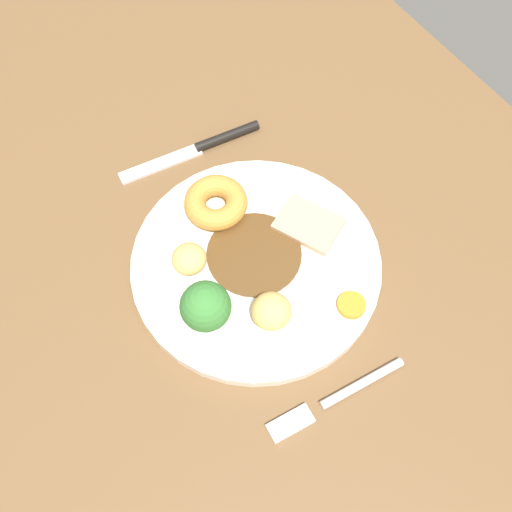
{
  "coord_description": "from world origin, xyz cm",
  "views": [
    {
      "loc": [
        -30.06,
        15.38,
        62.05
      ],
      "look_at": [
        -3.9,
        -1.2,
        6.0
      ],
      "focal_mm": 41.78,
      "sensor_mm": 36.0,
      "label": 1
    }
  ],
  "objects_px": {
    "roast_potato_right": "(271,311)",
    "knife": "(203,146)",
    "dinner_plate": "(256,263)",
    "yorkshire_pudding": "(216,203)",
    "fork": "(333,400)",
    "carrot_coin_front": "(351,305)",
    "roast_potato_left": "(189,259)",
    "meat_slice_main": "(308,224)",
    "broccoli_floret": "(206,307)"
  },
  "relations": [
    {
      "from": "carrot_coin_front",
      "to": "knife",
      "type": "height_order",
      "value": "carrot_coin_front"
    },
    {
      "from": "meat_slice_main",
      "to": "knife",
      "type": "height_order",
      "value": "meat_slice_main"
    },
    {
      "from": "yorkshire_pudding",
      "to": "fork",
      "type": "relative_size",
      "value": 0.47
    },
    {
      "from": "meat_slice_main",
      "to": "roast_potato_left",
      "type": "relative_size",
      "value": 1.82
    },
    {
      "from": "yorkshire_pudding",
      "to": "roast_potato_left",
      "type": "height_order",
      "value": "roast_potato_left"
    },
    {
      "from": "dinner_plate",
      "to": "roast_potato_right",
      "type": "relative_size",
      "value": 6.6
    },
    {
      "from": "knife",
      "to": "carrot_coin_front",
      "type": "bearing_deg",
      "value": 100.29
    },
    {
      "from": "dinner_plate",
      "to": "fork",
      "type": "height_order",
      "value": "dinner_plate"
    },
    {
      "from": "meat_slice_main",
      "to": "knife",
      "type": "distance_m",
      "value": 0.18
    },
    {
      "from": "yorkshire_pudding",
      "to": "carrot_coin_front",
      "type": "height_order",
      "value": "yorkshire_pudding"
    },
    {
      "from": "dinner_plate",
      "to": "meat_slice_main",
      "type": "distance_m",
      "value": 0.07
    },
    {
      "from": "roast_potato_right",
      "to": "carrot_coin_front",
      "type": "bearing_deg",
      "value": -113.51
    },
    {
      "from": "carrot_coin_front",
      "to": "fork",
      "type": "height_order",
      "value": "carrot_coin_front"
    },
    {
      "from": "meat_slice_main",
      "to": "roast_potato_right",
      "type": "height_order",
      "value": "roast_potato_right"
    },
    {
      "from": "broccoli_floret",
      "to": "fork",
      "type": "relative_size",
      "value": 0.41
    },
    {
      "from": "broccoli_floret",
      "to": "knife",
      "type": "xyz_separation_m",
      "value": [
        0.21,
        -0.11,
        -0.05
      ]
    },
    {
      "from": "yorkshire_pudding",
      "to": "carrot_coin_front",
      "type": "xyz_separation_m",
      "value": [
        -0.18,
        -0.06,
        -0.01
      ]
    },
    {
      "from": "dinner_plate",
      "to": "broccoli_floret",
      "type": "xyz_separation_m",
      "value": [
        -0.03,
        0.08,
        0.04
      ]
    },
    {
      "from": "roast_potato_right",
      "to": "meat_slice_main",
      "type": "bearing_deg",
      "value": -53.44
    },
    {
      "from": "carrot_coin_front",
      "to": "knife",
      "type": "relative_size",
      "value": 0.16
    },
    {
      "from": "roast_potato_right",
      "to": "knife",
      "type": "xyz_separation_m",
      "value": [
        0.24,
        -0.06,
        -0.03
      ]
    },
    {
      "from": "meat_slice_main",
      "to": "broccoli_floret",
      "type": "distance_m",
      "value": 0.16
    },
    {
      "from": "dinner_plate",
      "to": "fork",
      "type": "relative_size",
      "value": 1.79
    },
    {
      "from": "meat_slice_main",
      "to": "knife",
      "type": "xyz_separation_m",
      "value": [
        0.17,
        0.04,
        -0.01
      ]
    },
    {
      "from": "roast_potato_right",
      "to": "knife",
      "type": "height_order",
      "value": "roast_potato_right"
    },
    {
      "from": "dinner_plate",
      "to": "knife",
      "type": "height_order",
      "value": "dinner_plate"
    },
    {
      "from": "roast_potato_left",
      "to": "knife",
      "type": "distance_m",
      "value": 0.17
    },
    {
      "from": "carrot_coin_front",
      "to": "roast_potato_left",
      "type": "bearing_deg",
      "value": 41.67
    },
    {
      "from": "yorkshire_pudding",
      "to": "dinner_plate",
      "type": "bearing_deg",
      "value": -178.51
    },
    {
      "from": "fork",
      "to": "knife",
      "type": "height_order",
      "value": "knife"
    },
    {
      "from": "dinner_plate",
      "to": "yorkshire_pudding",
      "type": "height_order",
      "value": "yorkshire_pudding"
    },
    {
      "from": "roast_potato_right",
      "to": "knife",
      "type": "distance_m",
      "value": 0.25
    },
    {
      "from": "roast_potato_left",
      "to": "roast_potato_right",
      "type": "distance_m",
      "value": 0.11
    },
    {
      "from": "roast_potato_right",
      "to": "carrot_coin_front",
      "type": "distance_m",
      "value": 0.09
    },
    {
      "from": "roast_potato_right",
      "to": "broccoli_floret",
      "type": "distance_m",
      "value": 0.07
    },
    {
      "from": "meat_slice_main",
      "to": "knife",
      "type": "relative_size",
      "value": 0.37
    },
    {
      "from": "yorkshire_pudding",
      "to": "knife",
      "type": "xyz_separation_m",
      "value": [
        0.09,
        -0.04,
        -0.02
      ]
    },
    {
      "from": "roast_potato_left",
      "to": "roast_potato_right",
      "type": "relative_size",
      "value": 0.91
    },
    {
      "from": "dinner_plate",
      "to": "yorkshire_pudding",
      "type": "distance_m",
      "value": 0.08
    },
    {
      "from": "broccoli_floret",
      "to": "knife",
      "type": "distance_m",
      "value": 0.24
    },
    {
      "from": "knife",
      "to": "fork",
      "type": "bearing_deg",
      "value": 87.62
    },
    {
      "from": "meat_slice_main",
      "to": "broccoli_floret",
      "type": "relative_size",
      "value": 1.09
    },
    {
      "from": "carrot_coin_front",
      "to": "meat_slice_main",
      "type": "bearing_deg",
      "value": -10.0
    },
    {
      "from": "fork",
      "to": "yorkshire_pudding",
      "type": "bearing_deg",
      "value": -89.39
    },
    {
      "from": "roast_potato_left",
      "to": "dinner_plate",
      "type": "bearing_deg",
      "value": -117.61
    },
    {
      "from": "dinner_plate",
      "to": "fork",
      "type": "xyz_separation_m",
      "value": [
        -0.17,
        0.02,
        -0.0
      ]
    },
    {
      "from": "dinner_plate",
      "to": "roast_potato_left",
      "type": "bearing_deg",
      "value": 62.39
    },
    {
      "from": "roast_potato_left",
      "to": "yorkshire_pudding",
      "type": "bearing_deg",
      "value": -51.83
    },
    {
      "from": "roast_potato_left",
      "to": "knife",
      "type": "height_order",
      "value": "roast_potato_left"
    },
    {
      "from": "fork",
      "to": "dinner_plate",
      "type": "bearing_deg",
      "value": -91.68
    }
  ]
}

